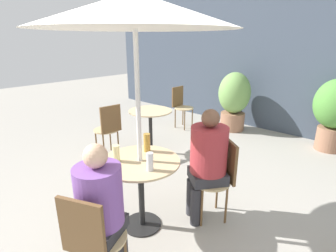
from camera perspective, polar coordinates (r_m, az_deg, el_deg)
ground_plane at (r=2.80m, az=-4.85°, el=-22.99°), size 20.00×20.00×0.00m
storefront_wall at (r=5.62m, az=26.55°, el=13.02°), size 10.00×0.06×3.00m
cafe_table_near at (r=2.62m, az=-5.97°, el=-10.70°), size 0.77×0.77×0.74m
cafe_table_far at (r=4.34m, az=-3.84°, el=1.08°), size 0.71×0.71×0.74m
bistro_chair_0 at (r=2.07m, az=-16.31°, el=-22.10°), size 0.44×0.45×0.88m
bistro_chair_1 at (r=2.82m, az=11.20°, el=-9.92°), size 0.46×0.46×0.88m
bistro_chair_2 at (r=5.67m, az=2.78°, el=4.96°), size 0.40×0.40×0.88m
bistro_chair_3 at (r=4.28m, az=-12.80°, el=-0.01°), size 0.42×0.40×0.88m
seated_person_0 at (r=2.06m, az=-14.33°, el=-16.12°), size 0.39×0.41×1.18m
seated_person_1 at (r=2.68m, az=8.49°, el=-6.78°), size 0.47×0.47×1.22m
beer_glass_0 at (r=2.53m, az=-11.24°, el=-5.88°), size 0.07×0.07×0.16m
beer_glass_1 at (r=2.33m, az=-3.96°, el=-7.75°), size 0.06×0.06×0.17m
beer_glass_2 at (r=2.70m, az=-4.61°, el=-3.63°), size 0.07×0.07×0.19m
potted_plant_0 at (r=5.62m, az=14.17°, el=5.76°), size 0.65×0.65×1.21m
potted_plant_1 at (r=5.20m, az=32.58°, el=3.08°), size 0.69×0.69×1.24m
umbrella at (r=2.30m, az=-7.29°, el=23.55°), size 1.71×1.71×2.21m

